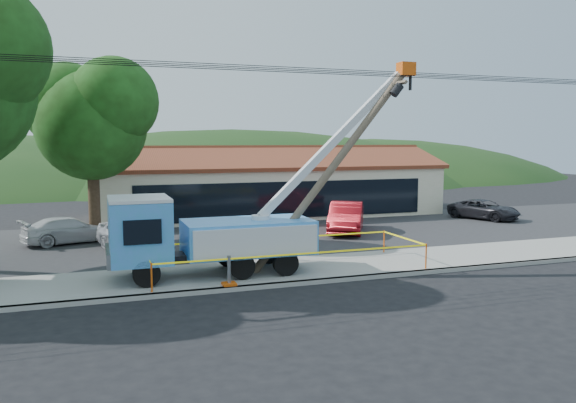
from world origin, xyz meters
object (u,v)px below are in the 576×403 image
at_px(utility_truck, 208,232).
at_px(car_red, 346,234).
at_px(car_silver, 135,253).
at_px(car_white, 70,245).
at_px(car_dark, 484,221).
at_px(leaning_pole, 340,158).

bearing_deg(utility_truck, car_red, 39.45).
distance_m(utility_truck, car_silver, 6.34).
xyz_separation_m(utility_truck, car_red, (8.89, 7.32, -1.70)).
bearing_deg(car_red, utility_truck, -112.34).
xyz_separation_m(car_silver, car_white, (-2.83, 2.99, 0.00)).
bearing_deg(car_dark, utility_truck, -178.18).
height_order(leaning_pole, car_dark, leaning_pole).
bearing_deg(car_white, car_dark, -108.10).
xyz_separation_m(car_silver, car_dark, (21.35, 3.32, 0.00)).
bearing_deg(car_silver, leaning_pole, -64.70).
bearing_deg(car_dark, car_red, 166.03).
bearing_deg(car_dark, car_silver, 165.45).
distance_m(utility_truck, car_red, 11.64).
distance_m(utility_truck, car_dark, 21.24).
relative_size(utility_truck, car_red, 2.41).
bearing_deg(car_white, leaning_pole, -150.19).
bearing_deg(car_silver, car_white, 107.62).
relative_size(leaning_pole, car_red, 1.61).
xyz_separation_m(leaning_pole, car_silver, (-7.28, 5.89, -4.34)).
height_order(leaning_pole, car_red, leaning_pole).
bearing_deg(leaning_pole, car_dark, 33.19).
bearing_deg(car_red, car_silver, -143.49).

